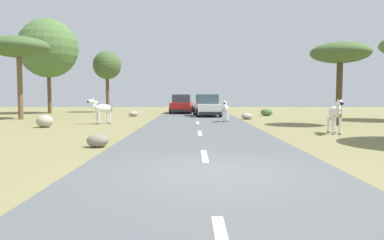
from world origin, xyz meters
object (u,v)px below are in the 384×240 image
tree_5 (106,66)px  bush_0 (266,112)px  rock_2 (246,116)px  zebra_1 (101,109)px  tree_7 (47,48)px  car_0 (181,105)px  rock_3 (44,121)px  zebra_0 (225,109)px  rock_0 (133,114)px  tree_4 (339,54)px  car_1 (206,106)px  tree_6 (18,48)px  rock_1 (97,141)px  zebra_2 (334,113)px

tree_5 → bush_0: bearing=-23.3°
bush_0 → rock_2: bush_0 is taller
zebra_1 → tree_7: tree_7 is taller
car_0 → rock_3: car_0 is taller
zebra_0 → rock_2: size_ratio=1.69×
rock_0 → rock_3: size_ratio=0.88×
zebra_0 → zebra_1: (-7.51, -1.07, 0.05)m
bush_0 → rock_2: (-2.30, -4.39, -0.08)m
tree_4 → rock_0: tree_4 is taller
rock_0 → tree_7: bearing=150.8°
tree_7 → car_1: bearing=-19.2°
zebra_0 → tree_6: tree_6 is taller
car_1 → zebra_0: bearing=94.0°
tree_4 → rock_1: bearing=-142.9°
car_0 → tree_5: bearing=-16.5°
rock_1 → rock_2: same height
zebra_2 → car_1: size_ratio=0.38×
zebra_2 → bush_0: bearing=-84.9°
zebra_1 → rock_1: 10.05m
zebra_2 → bush_0: size_ratio=1.67×
car_0 → rock_3: 16.21m
tree_6 → rock_1: tree_6 is taller
tree_7 → rock_2: bearing=-25.6°
zebra_0 → zebra_1: size_ratio=0.94×
bush_0 → rock_2: bearing=-117.7°
rock_0 → rock_2: bearing=-21.8°
car_1 → tree_5: (-9.77, 7.54, 3.84)m
rock_0 → rock_1: 17.61m
rock_3 → tree_4: bearing=4.5°
zebra_1 → rock_0: (0.63, 7.77, -0.70)m
rock_3 → car_1: bearing=47.2°
zebra_0 → tree_6: 15.30m
rock_0 → zebra_2: bearing=-50.2°
zebra_0 → rock_2: 3.77m
tree_5 → rock_0: (3.78, -7.29, -4.47)m
tree_4 → tree_6: tree_6 is taller
zebra_1 → tree_6: 9.06m
tree_5 → car_0: bearing=-19.9°
tree_4 → rock_3: tree_4 is taller
tree_5 → bush_0: 16.73m
zebra_1 → car_0: (4.45, 12.30, -0.07)m
tree_4 → tree_5: tree_5 is taller
tree_6 → zebra_2: bearing=-27.8°
car_0 → rock_0: car_0 is taller
bush_0 → rock_3: rock_3 is taller
car_1 → zebra_1: bearing=44.8°
rock_0 → car_0: bearing=49.9°
rock_2 → zebra_0: bearing=-120.2°
tree_5 → tree_4: bearing=-43.6°
tree_7 → bush_0: tree_7 is taller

